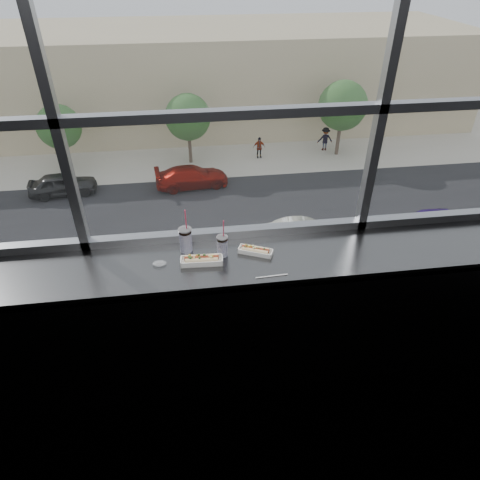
{
  "coord_description": "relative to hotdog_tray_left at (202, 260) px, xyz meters",
  "views": [
    {
      "loc": [
        -0.26,
        -1.06,
        2.86
      ],
      "look_at": [
        0.05,
        1.23,
        1.25
      ],
      "focal_mm": 32.0,
      "sensor_mm": 36.0,
      "label": 1
    }
  ],
  "objects": [
    {
      "name": "pedestrian_c",
      "position": [
        5.58,
        28.49,
        -11.11
      ],
      "size": [
        0.87,
        0.65,
        1.96
      ],
      "primitive_type": "imported",
      "color": "#66605B",
      "rests_on": "far_sidewalk"
    },
    {
      "name": "car_near_b",
      "position": [
        -5.78,
        16.3,
        -11.05
      ],
      "size": [
        3.29,
        6.39,
        2.04
      ],
      "primitive_type": "imported",
      "rotation": [
        0.0,
        0.0,
        1.7
      ],
      "color": "black",
      "rests_on": "street_asphalt"
    },
    {
      "name": "plaza_ground",
      "position": [
        0.21,
        43.8,
        -12.13
      ],
      "size": [
        120.0,
        120.0,
        0.0
      ],
      "primitive_type": "plane",
      "color": "#B5AF9F",
      "rests_on": "ground"
    },
    {
      "name": "hotdog_tray_right",
      "position": [
        0.37,
        0.06,
        -0.0
      ],
      "size": [
        0.25,
        0.17,
        0.06
      ],
      "rotation": [
        0.0,
        0.0,
        -0.42
      ],
      "color": "white",
      "rests_on": "counter"
    },
    {
      "name": "street_asphalt",
      "position": [
        0.21,
        20.3,
        -12.1
      ],
      "size": [
        80.0,
        10.0,
        0.06
      ],
      "primitive_type": "cube",
      "color": "black",
      "rests_on": "plaza_ground"
    },
    {
      "name": "car_far_a",
      "position": [
        -8.29,
        24.3,
        -11.09
      ],
      "size": [
        3.07,
        6.09,
        1.95
      ],
      "primitive_type": "imported",
      "rotation": [
        0.0,
        0.0,
        1.68
      ],
      "color": "black",
      "rests_on": "street_asphalt"
    },
    {
      "name": "car_near_e",
      "position": [
        14.0,
        16.3,
        -10.97
      ],
      "size": [
        3.0,
        6.71,
        2.2
      ],
      "primitive_type": "imported",
      "rotation": [
        0.0,
        0.0,
        1.53
      ],
      "color": "navy",
      "rests_on": "street_asphalt"
    },
    {
      "name": "soda_cup_left",
      "position": [
        -0.1,
        0.16,
        0.07
      ],
      "size": [
        0.09,
        0.09,
        0.34
      ],
      "color": "white",
      "rests_on": "counter"
    },
    {
      "name": "tree_right",
      "position": [
        11.8,
        28.3,
        -8.24
      ],
      "size": [
        3.67,
        3.67,
        5.74
      ],
      "color": "#47382B",
      "rests_on": "far_sidewalk"
    },
    {
      "name": "hotdog_tray_left",
      "position": [
        0.0,
        0.0,
        0.0
      ],
      "size": [
        0.28,
        0.11,
        0.07
      ],
      "rotation": [
        0.0,
        0.0,
        -0.05
      ],
      "color": "white",
      "rests_on": "counter"
    },
    {
      "name": "car_far_b",
      "position": [
        0.21,
        24.3,
        -11.12
      ],
      "size": [
        2.99,
        5.92,
        1.9
      ],
      "primitive_type": "imported",
      "rotation": [
        0.0,
        0.0,
        1.68
      ],
      "color": "#860800",
      "rests_on": "street_asphalt"
    },
    {
      "name": "wall_back_lower",
      "position": [
        0.21,
        0.3,
        -0.58
      ],
      "size": [
        6.0,
        0.0,
        6.0
      ],
      "primitive_type": "plane",
      "rotation": [
        1.57,
        0.0,
        0.0
      ],
      "color": "black",
      "rests_on": "ground"
    },
    {
      "name": "counter_fascia",
      "position": [
        0.21,
        -0.23,
        -0.58
      ],
      "size": [
        6.0,
        0.04,
        1.04
      ],
      "primitive_type": "cube",
      "color": "#5A5A5A",
      "rests_on": "ground"
    },
    {
      "name": "window_mullions",
      "position": [
        0.21,
        0.3,
        1.17
      ],
      "size": [
        6.0,
        0.08,
        2.4
      ],
      "primitive_type": null,
      "color": "gray",
      "rests_on": "ground"
    },
    {
      "name": "soda_cup_right",
      "position": [
        0.15,
        0.07,
        0.06
      ],
      "size": [
        0.08,
        0.08,
        0.29
      ],
      "color": "white",
      "rests_on": "counter"
    },
    {
      "name": "far_building",
      "position": [
        0.21,
        38.3,
        -8.13
      ],
      "size": [
        50.0,
        14.0,
        8.0
      ],
      "primitive_type": "cube",
      "color": "tan",
      "rests_on": "plaza_ground"
    },
    {
      "name": "car_near_d",
      "position": [
        6.01,
        16.3,
        -11.06
      ],
      "size": [
        2.9,
        6.2,
        2.02
      ],
      "primitive_type": "imported",
      "rotation": [
        0.0,
        0.0,
        1.51
      ],
      "color": "white",
      "rests_on": "street_asphalt"
    },
    {
      "name": "pedestrian_d",
      "position": [
        11.07,
        29.24,
        -10.96
      ],
      "size": [
        1.0,
        0.75,
        2.25
      ],
      "primitive_type": "imported",
      "rotation": [
        0.0,
        0.0,
        3.14
      ],
      "color": "#66605B",
      "rests_on": "far_sidewalk"
    },
    {
      "name": "counter",
      "position": [
        0.21,
        0.02,
        -0.06
      ],
      "size": [
        6.0,
        0.55,
        0.06
      ],
      "primitive_type": "cube",
      "color": "#5A5A5A",
      "rests_on": "ground"
    },
    {
      "name": "loose_straw",
      "position": [
        0.44,
        -0.2,
        -0.02
      ],
      "size": [
        0.21,
        0.02,
        0.01
      ],
      "primitive_type": "cylinder",
      "rotation": [
        0.0,
        1.57,
        0.05
      ],
      "color": "white",
      "rests_on": "counter"
    },
    {
      "name": "far_sidewalk",
      "position": [
        0.21,
        28.3,
        -12.11
      ],
      "size": [
        80.0,
        6.0,
        0.04
      ],
      "primitive_type": "cube",
      "color": "#B5AF9F",
      "rests_on": "plaza_ground"
    },
    {
      "name": "window_glass",
      "position": [
        0.21,
        0.32,
        1.17
      ],
      "size": [
        6.0,
        0.0,
        6.0
      ],
      "primitive_type": "plane",
      "rotation": [
        1.57,
        0.0,
        0.0
      ],
      "color": "silver",
      "rests_on": "ground"
    },
    {
      "name": "plaza_near",
      "position": [
        0.21,
        7.3,
        -12.11
      ],
      "size": [
        50.0,
        14.0,
        0.04
      ],
      "primitive_type": "cube",
      "color": "#B5AF9F",
      "rests_on": "plaza_ground"
    },
    {
      "name": "tree_left",
      "position": [
        -8.76,
        28.3,
        -8.85
      ],
      "size": [
        3.09,
        3.09,
        4.83
      ],
      "color": "#47382B",
      "rests_on": "far_sidewalk"
    },
    {
      "name": "tree_center",
      "position": [
        0.26,
        28.3,
        -8.59
      ],
      "size": [
        3.34,
        3.34,
        5.21
      ],
      "color": "#47382B",
      "rests_on": "far_sidewalk"
    },
    {
      "name": "wrapper",
      "position": [
        -0.28,
        0.02,
        -0.02
      ],
      "size": [
        0.1,
        0.07,
        0.02
      ],
      "primitive_type": "ellipsoid",
      "color": "silver",
      "rests_on": "counter"
    }
  ]
}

